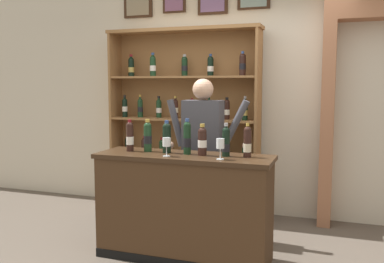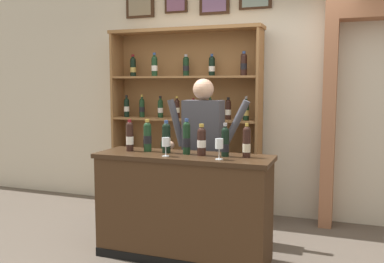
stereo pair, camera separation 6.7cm
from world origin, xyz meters
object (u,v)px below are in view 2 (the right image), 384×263
tasting_bottle_chianti (147,136)px  tasting_bottle_bianco (225,142)px  wine_glass_left (166,143)px  tasting_bottle_brunello (166,137)px  tasting_bottle_prosecco (187,138)px  wine_glass_center (219,145)px  wine_shelf (186,119)px  tasting_counter (183,207)px  shopkeeper (203,141)px  tasting_bottle_vin_santo (130,136)px  tasting_bottle_rosso (202,140)px  tasting_bottle_riserva (247,142)px

tasting_bottle_chianti → tasting_bottle_bianco: 0.76m
tasting_bottle_chianti → wine_glass_left: size_ratio=1.83×
tasting_bottle_brunello → tasting_bottle_prosecco: tasting_bottle_prosecco is taller
wine_glass_center → wine_glass_left: size_ratio=1.07×
wine_shelf → tasting_counter: 1.58m
tasting_bottle_chianti → tasting_bottle_prosecco: size_ratio=0.94×
shopkeeper → tasting_bottle_vin_santo: bearing=-133.4°
tasting_counter → tasting_bottle_vin_santo: tasting_bottle_vin_santo is taller
tasting_counter → tasting_bottle_chianti: bearing=171.2°
shopkeeper → tasting_bottle_chianti: 0.66m
tasting_bottle_brunello → tasting_bottle_prosecco: bearing=-2.2°
shopkeeper → wine_shelf: bearing=122.9°
tasting_bottle_vin_santo → tasting_bottle_rosso: (0.71, -0.01, -0.01)m
shopkeeper → wine_glass_left: size_ratio=9.90×
wine_glass_left → wine_glass_center: bearing=0.9°
tasting_bottle_chianti → wine_glass_center: size_ratio=1.71×
tasting_bottle_rosso → tasting_bottle_riserva: 0.40m
tasting_bottle_brunello → tasting_bottle_bianco: bearing=-0.5°
tasting_counter → tasting_bottle_brunello: (-0.18, 0.04, 0.62)m
wine_shelf → tasting_bottle_riserva: wine_shelf is taller
tasting_bottle_riserva → tasting_bottle_chianti: bearing=179.7°
tasting_bottle_brunello → wine_glass_left: 0.19m
tasting_bottle_chianti → tasting_bottle_riserva: tasting_bottle_chianti is taller
tasting_bottle_chianti → tasting_bottle_riserva: (0.94, -0.00, -0.01)m
tasting_bottle_chianti → wine_shelf: bearing=94.9°
shopkeeper → tasting_bottle_bianco: bearing=-55.2°
tasting_counter → tasting_bottle_bianco: (0.38, 0.04, 0.61)m
tasting_bottle_prosecco → wine_glass_left: size_ratio=1.95×
tasting_bottle_chianti → tasting_bottle_riserva: 0.94m
tasting_counter → tasting_bottle_bianco: tasting_bottle_bianco is taller
tasting_bottle_brunello → tasting_bottle_bianco: (0.56, -0.01, -0.01)m
tasting_bottle_prosecco → tasting_bottle_rosso: size_ratio=1.15×
tasting_bottle_chianti → tasting_bottle_vin_santo: bearing=-167.7°
tasting_bottle_riserva → tasting_bottle_prosecco: bearing=-177.7°
tasting_bottle_rosso → tasting_bottle_bianco: tasting_bottle_bianco is taller
tasting_bottle_chianti → tasting_bottle_rosso: 0.55m
tasting_bottle_chianti → tasting_bottle_rosso: size_ratio=1.08×
tasting_bottle_riserva → wine_glass_left: size_ratio=1.79×
tasting_bottle_brunello → tasting_bottle_rosso: size_ratio=1.07×
tasting_counter → tasting_bottle_rosso: (0.17, 0.02, 0.61)m
tasting_bottle_riserva → tasting_bottle_rosso: bearing=-174.4°
shopkeeper → tasting_bottle_prosecco: bearing=-87.0°
tasting_bottle_riserva → wine_shelf: bearing=129.4°
tasting_counter → tasting_bottle_riserva: size_ratio=5.39×
tasting_bottle_prosecco → wine_glass_center: bearing=-24.8°
tasting_counter → tasting_bottle_rosso: tasting_bottle_rosso is taller
tasting_bottle_brunello → wine_glass_center: bearing=-17.1°
wine_glass_center → wine_glass_left: bearing=-179.1°
tasting_bottle_rosso → tasting_bottle_riserva: size_ratio=0.94×
tasting_bottle_rosso → tasting_bottle_riserva: bearing=5.6°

